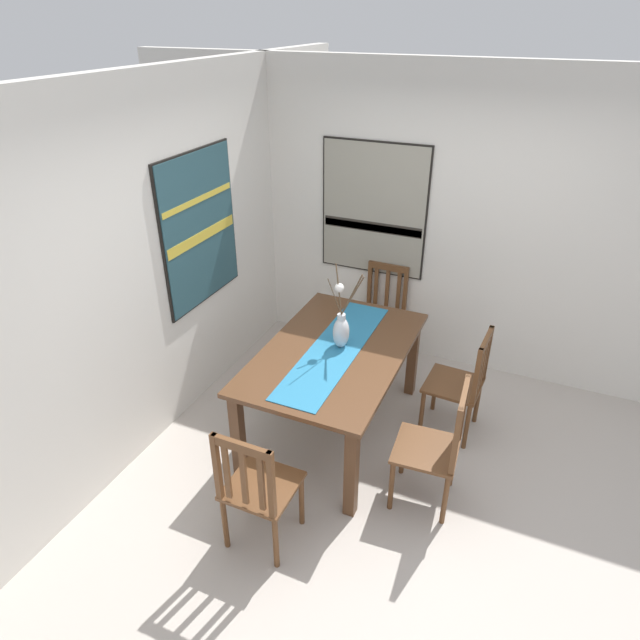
{
  "coord_description": "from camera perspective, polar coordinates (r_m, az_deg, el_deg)",
  "views": [
    {
      "loc": [
        -2.88,
        -0.78,
        3.02
      ],
      "look_at": [
        0.38,
        0.66,
        1.01
      ],
      "focal_mm": 30.99,
      "sensor_mm": 36.0,
      "label": 1
    }
  ],
  "objects": [
    {
      "name": "painting_on_back_wall",
      "position": [
        4.57,
        -12.34,
        9.19
      ],
      "size": [
        0.96,
        0.05,
        1.23
      ],
      "color": "black"
    },
    {
      "name": "table_runner",
      "position": [
        4.17,
        1.54,
        -3.05
      ],
      "size": [
        1.52,
        0.36,
        0.01
      ],
      "primitive_type": "cube",
      "color": "#236B93",
      "rests_on": "dining_table"
    },
    {
      "name": "ground_plane",
      "position": [
        4.25,
        6.29,
        -16.25
      ],
      "size": [
        6.4,
        6.4,
        0.03
      ],
      "primitive_type": "cube",
      "color": "#B2A89E"
    },
    {
      "name": "dining_table",
      "position": [
        4.23,
        1.52,
        -4.35
      ],
      "size": [
        1.65,
        1.02,
        0.77
      ],
      "color": "#51331E",
      "rests_on": "ground_plane"
    },
    {
      "name": "painting_on_side_wall",
      "position": [
        5.17,
        5.57,
        11.28
      ],
      "size": [
        0.05,
        1.0,
        1.22
      ],
      "color": "black"
    },
    {
      "name": "wall_side",
      "position": [
        5.08,
        13.82,
        9.45
      ],
      "size": [
        0.12,
        6.4,
        2.7
      ],
      "primitive_type": "cube",
      "color": "silver",
      "rests_on": "ground_plane"
    },
    {
      "name": "chair_0",
      "position": [
        5.33,
        6.36,
        0.77
      ],
      "size": [
        0.43,
        0.43,
        0.92
      ],
      "color": "brown",
      "rests_on": "ground_plane"
    },
    {
      "name": "chair_1",
      "position": [
        4.47,
        14.41,
        -6.22
      ],
      "size": [
        0.44,
        0.44,
        0.92
      ],
      "color": "brown",
      "rests_on": "ground_plane"
    },
    {
      "name": "centerpiece_vase",
      "position": [
        4.13,
        2.2,
        -0.84
      ],
      "size": [
        0.24,
        0.25,
        0.66
      ],
      "color": "silver",
      "rests_on": "dining_table"
    },
    {
      "name": "chair_2",
      "position": [
        3.83,
        11.98,
        -12.48
      ],
      "size": [
        0.45,
        0.45,
        0.97
      ],
      "color": "brown",
      "rests_on": "ground_plane"
    },
    {
      "name": "wall_back",
      "position": [
        4.25,
        -17.25,
        4.96
      ],
      "size": [
        6.4,
        0.12,
        2.7
      ],
      "primitive_type": "cube",
      "color": "silver",
      "rests_on": "ground_plane"
    },
    {
      "name": "chair_3",
      "position": [
        3.53,
        -6.49,
        -16.79
      ],
      "size": [
        0.42,
        0.42,
        0.94
      ],
      "color": "brown",
      "rests_on": "ground_plane"
    }
  ]
}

